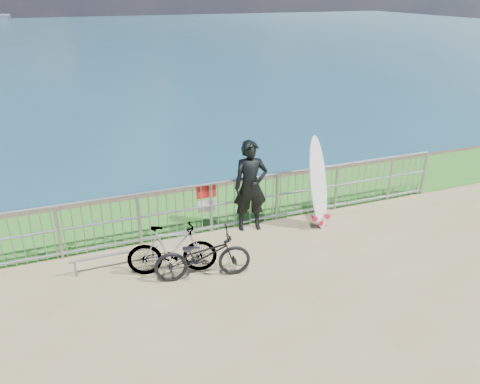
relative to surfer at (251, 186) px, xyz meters
name	(u,v)px	position (x,y,z in m)	size (l,w,h in m)	color
grass_strip	(218,206)	(-0.32, 1.25, -0.97)	(120.00, 120.00, 0.00)	#26701E
railing	(234,203)	(-0.31, 0.15, -0.40)	(10.06, 0.10, 1.13)	gray
surfer	(251,186)	(0.00, 0.00, 0.00)	(0.71, 0.47, 1.95)	black
surfboard	(319,186)	(1.38, -0.41, -0.05)	(0.66, 0.63, 2.01)	white
bicycle_near	(203,256)	(-1.49, -1.43, -0.53)	(0.59, 1.70, 0.90)	black
bicycle_far	(172,250)	(-1.95, -1.09, -0.49)	(0.45, 1.60, 0.96)	black
bike_rack	(115,256)	(-2.91, -0.59, -0.70)	(1.60, 0.05, 0.34)	gray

